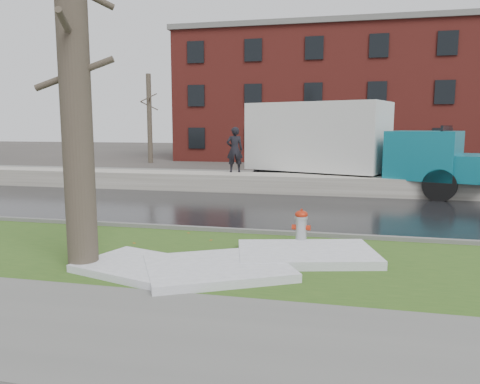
% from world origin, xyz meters
% --- Properties ---
extents(ground, '(120.00, 120.00, 0.00)m').
position_xyz_m(ground, '(0.00, 0.00, 0.00)').
color(ground, '#47423D').
rests_on(ground, ground).
extents(verge, '(60.00, 4.50, 0.04)m').
position_xyz_m(verge, '(0.00, -1.25, 0.02)').
color(verge, '#2A4C19').
rests_on(verge, ground).
extents(sidewalk, '(60.00, 3.00, 0.05)m').
position_xyz_m(sidewalk, '(0.00, -5.00, 0.03)').
color(sidewalk, slate).
rests_on(sidewalk, ground).
extents(road, '(60.00, 7.00, 0.03)m').
position_xyz_m(road, '(0.00, 4.50, 0.01)').
color(road, black).
rests_on(road, ground).
extents(parking_lot, '(60.00, 9.00, 0.03)m').
position_xyz_m(parking_lot, '(0.00, 13.00, 0.01)').
color(parking_lot, slate).
rests_on(parking_lot, ground).
extents(curb, '(60.00, 0.15, 0.14)m').
position_xyz_m(curb, '(0.00, 1.00, 0.07)').
color(curb, slate).
rests_on(curb, ground).
extents(snowbank, '(60.00, 1.60, 0.75)m').
position_xyz_m(snowbank, '(0.00, 8.70, 0.38)').
color(snowbank, beige).
rests_on(snowbank, ground).
extents(brick_building, '(26.00, 12.00, 10.00)m').
position_xyz_m(brick_building, '(2.00, 30.00, 5.00)').
color(brick_building, maroon).
rests_on(brick_building, ground).
extents(bg_tree_left, '(1.40, 1.62, 6.50)m').
position_xyz_m(bg_tree_left, '(-12.00, 22.00, 3.33)').
color(bg_tree_left, brown).
rests_on(bg_tree_left, ground).
extents(bg_tree_center, '(1.40, 1.62, 6.50)m').
position_xyz_m(bg_tree_center, '(-6.00, 26.00, 3.33)').
color(bg_tree_center, brown).
rests_on(bg_tree_center, ground).
extents(fire_hydrant, '(0.43, 0.37, 0.88)m').
position_xyz_m(fire_hydrant, '(1.32, -0.09, 0.51)').
color(fire_hydrant, '#A5A9AE').
rests_on(fire_hydrant, verge).
extents(tree, '(1.47, 1.72, 7.17)m').
position_xyz_m(tree, '(-2.66, -2.60, 3.65)').
color(tree, brown).
rests_on(tree, verge).
extents(box_truck, '(11.26, 5.65, 3.77)m').
position_xyz_m(box_truck, '(2.11, 10.13, 1.99)').
color(box_truck, black).
rests_on(box_truck, ground).
extents(worker, '(0.83, 0.69, 1.96)m').
position_xyz_m(worker, '(-2.49, 9.30, 1.73)').
color(worker, black).
rests_on(worker, snowbank).
extents(snow_patch_near, '(3.24, 2.99, 0.16)m').
position_xyz_m(snow_patch_near, '(-0.04, -2.30, 0.12)').
color(snow_patch_near, silver).
rests_on(snow_patch_near, verge).
extents(snow_patch_far, '(2.57, 2.18, 0.14)m').
position_xyz_m(snow_patch_far, '(-1.52, -2.50, 0.11)').
color(snow_patch_far, silver).
rests_on(snow_patch_far, verge).
extents(snow_patch_side, '(3.15, 2.42, 0.18)m').
position_xyz_m(snow_patch_side, '(1.52, -0.98, 0.13)').
color(snow_patch_side, silver).
rests_on(snow_patch_side, verge).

